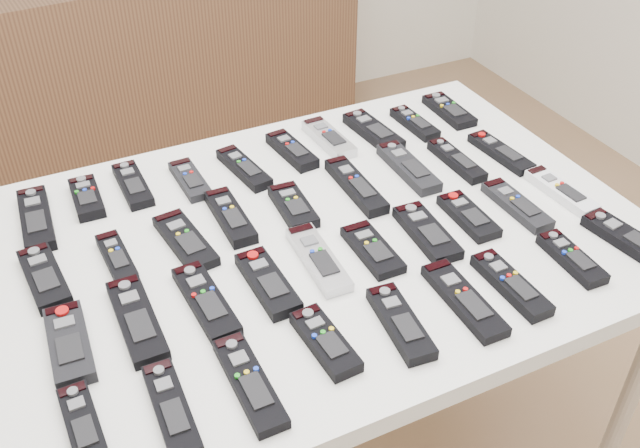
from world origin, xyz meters
name	(u,v)px	position (x,y,z in m)	size (l,w,h in m)	color
table	(320,255)	(0.14, 0.05, 0.72)	(1.25, 0.88, 0.78)	white
sideboard	(172,64)	(0.30, 1.78, 0.39)	(1.56, 0.38, 0.78)	#4B2E1E
remote_0	(36,219)	(-0.35, 0.32, 0.79)	(0.06, 0.20, 0.02)	black
remote_1	(87,198)	(-0.25, 0.35, 0.79)	(0.05, 0.14, 0.02)	black
remote_2	(133,185)	(-0.15, 0.36, 0.79)	(0.05, 0.17, 0.02)	black
remote_3	(190,180)	(-0.03, 0.33, 0.79)	(0.05, 0.15, 0.02)	black
remote_4	(244,168)	(0.09, 0.32, 0.79)	(0.05, 0.17, 0.02)	black
remote_5	(292,151)	(0.21, 0.34, 0.79)	(0.05, 0.16, 0.02)	black
remote_6	(329,138)	(0.31, 0.35, 0.79)	(0.05, 0.17, 0.02)	#B7B7BC
remote_7	(373,131)	(0.42, 0.33, 0.79)	(0.06, 0.18, 0.02)	black
remote_8	(415,123)	(0.53, 0.33, 0.79)	(0.04, 0.15, 0.02)	black
remote_9	(449,111)	(0.64, 0.35, 0.79)	(0.06, 0.16, 0.02)	black
remote_10	(44,278)	(-0.36, 0.13, 0.79)	(0.06, 0.17, 0.02)	black
remote_11	(117,258)	(-0.24, 0.13, 0.79)	(0.04, 0.15, 0.02)	black
remote_12	(185,241)	(-0.11, 0.13, 0.79)	(0.06, 0.18, 0.02)	black
remote_13	(230,217)	(0.00, 0.16, 0.79)	(0.05, 0.18, 0.02)	black
remote_14	(293,206)	(0.12, 0.14, 0.79)	(0.06, 0.15, 0.02)	black
remote_15	(356,186)	(0.27, 0.15, 0.79)	(0.05, 0.21, 0.02)	black
remote_16	(408,168)	(0.41, 0.16, 0.79)	(0.05, 0.20, 0.02)	black
remote_17	(457,161)	(0.52, 0.14, 0.79)	(0.04, 0.17, 0.02)	black
remote_18	(501,152)	(0.63, 0.13, 0.79)	(0.05, 0.18, 0.02)	black
remote_19	(69,344)	(-0.35, -0.05, 0.79)	(0.06, 0.17, 0.02)	black
remote_20	(137,319)	(-0.24, -0.04, 0.79)	(0.06, 0.20, 0.02)	black
remote_21	(206,301)	(-0.12, -0.05, 0.79)	(0.06, 0.19, 0.02)	black
remote_22	(268,283)	(-0.01, -0.05, 0.79)	(0.06, 0.17, 0.02)	black
remote_23	(318,259)	(0.10, -0.03, 0.79)	(0.05, 0.19, 0.02)	#B7B7BC
remote_24	(372,249)	(0.20, -0.05, 0.79)	(0.06, 0.15, 0.02)	black
remote_25	(427,232)	(0.32, -0.05, 0.79)	(0.06, 0.17, 0.02)	black
remote_26	(468,216)	(0.43, -0.04, 0.79)	(0.06, 0.15, 0.02)	black
remote_27	(517,205)	(0.54, -0.05, 0.79)	(0.05, 0.17, 0.02)	black
remote_28	(561,191)	(0.65, -0.05, 0.79)	(0.05, 0.18, 0.02)	silver
remote_29	(83,426)	(-0.36, -0.22, 0.79)	(0.04, 0.15, 0.02)	black
remote_30	(172,409)	(-0.24, -0.24, 0.79)	(0.05, 0.18, 0.02)	black
remote_31	(250,383)	(-0.12, -0.25, 0.79)	(0.05, 0.20, 0.02)	black
remote_32	(325,342)	(0.02, -0.22, 0.79)	(0.05, 0.15, 0.02)	black
remote_33	(401,323)	(0.15, -0.24, 0.79)	(0.05, 0.17, 0.02)	black
remote_34	(464,300)	(0.28, -0.24, 0.79)	(0.05, 0.20, 0.02)	black
remote_35	(511,285)	(0.37, -0.24, 0.79)	(0.05, 0.18, 0.02)	black
remote_36	(572,258)	(0.52, -0.23, 0.79)	(0.05, 0.15, 0.02)	black
remote_37	(629,240)	(0.66, -0.24, 0.79)	(0.05, 0.19, 0.02)	black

